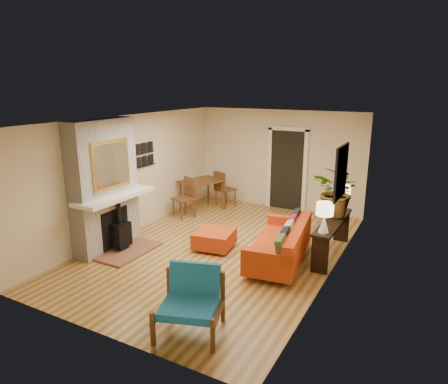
{
  "coord_description": "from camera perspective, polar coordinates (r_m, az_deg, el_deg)",
  "views": [
    {
      "loc": [
        3.65,
        -6.57,
        3.25
      ],
      "look_at": [
        0.0,
        0.2,
        1.15
      ],
      "focal_mm": 32.0,
      "sensor_mm": 36.0,
      "label": 1
    }
  ],
  "objects": [
    {
      "name": "sofa",
      "position": [
        7.57,
        8.49,
        -7.4
      ],
      "size": [
        1.16,
        2.15,
        0.81
      ],
      "color": "silver",
      "rests_on": "ground"
    },
    {
      "name": "ottoman",
      "position": [
        8.13,
        -1.4,
        -6.65
      ],
      "size": [
        0.84,
        0.84,
        0.37
      ],
      "color": "silver",
      "rests_on": "ground"
    },
    {
      "name": "blue_chair",
      "position": [
        5.58,
        -4.67,
        -14.69
      ],
      "size": [
        1.05,
        1.03,
        0.87
      ],
      "color": "brown",
      "rests_on": "ground"
    },
    {
      "name": "houseplant",
      "position": [
        8.03,
        15.98,
        0.08
      ],
      "size": [
        1.13,
        1.06,
        1.0
      ],
      "primitive_type": "imported",
      "rotation": [
        0.0,
        0.0,
        -0.38
      ],
      "color": "#1E5919",
      "rests_on": "console_table"
    },
    {
      "name": "dining_table",
      "position": [
        10.36,
        -2.97,
        0.73
      ],
      "size": [
        1.23,
        1.88,
        0.99
      ],
      "color": "brown",
      "rests_on": "ground"
    },
    {
      "name": "console_table",
      "position": [
        7.95,
        15.24,
        -4.95
      ],
      "size": [
        0.34,
        1.85,
        0.72
      ],
      "color": "black",
      "rests_on": "ground"
    },
    {
      "name": "lamp_far",
      "position": [
        8.45,
        16.57,
        -0.38
      ],
      "size": [
        0.3,
        0.3,
        0.54
      ],
      "color": "white",
      "rests_on": "console_table"
    },
    {
      "name": "fireplace",
      "position": [
        8.19,
        -16.55,
        0.42
      ],
      "size": [
        1.09,
        1.68,
        2.6
      ],
      "color": "white",
      "rests_on": "ground"
    },
    {
      "name": "lamp_near",
      "position": [
        7.13,
        14.17,
        -3.07
      ],
      "size": [
        0.3,
        0.3,
        0.54
      ],
      "color": "white",
      "rests_on": "console_table"
    },
    {
      "name": "room_shell",
      "position": [
        9.9,
        9.83,
        3.34
      ],
      "size": [
        6.5,
        6.5,
        6.5
      ],
      "color": "tan",
      "rests_on": "ground"
    }
  ]
}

